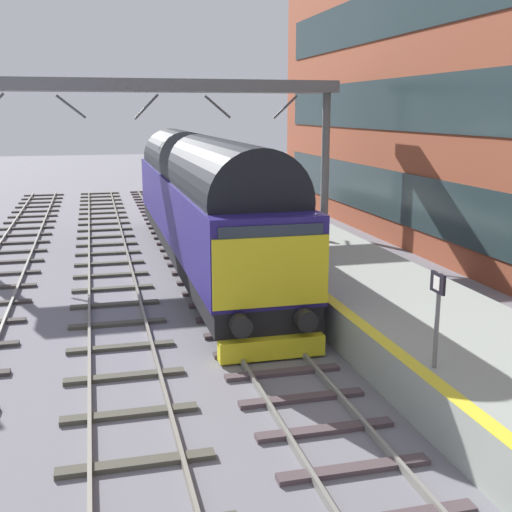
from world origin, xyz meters
name	(u,v)px	position (x,y,z in m)	size (l,w,h in m)	color
ground_plane	(247,326)	(0.00, 0.00, 0.00)	(140.00, 140.00, 0.00)	slate
track_main	(247,324)	(0.00, 0.00, 0.05)	(2.50, 60.00, 0.15)	gray
track_adjacent_west	(119,334)	(-3.28, 0.00, 0.06)	(2.50, 60.00, 0.15)	slate
station_platform	(375,298)	(3.60, 0.00, 0.50)	(4.00, 44.00, 1.01)	#99A299
diesel_locomotive	(201,197)	(0.00, 7.00, 2.49)	(2.74, 19.08, 4.68)	black
platform_number_sign	(437,305)	(2.03, -5.87, 2.17)	(0.10, 0.44, 1.74)	slate
waiting_passenger	(287,206)	(3.33, 7.43, 1.99)	(0.39, 0.51, 1.64)	#26262E
overhead_footbridge	(146,93)	(-1.39, 11.97, 6.19)	(16.18, 2.00, 6.75)	slate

